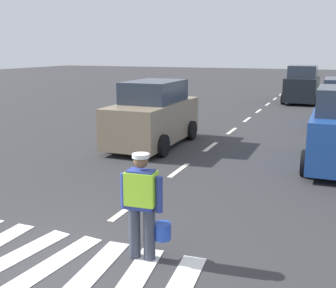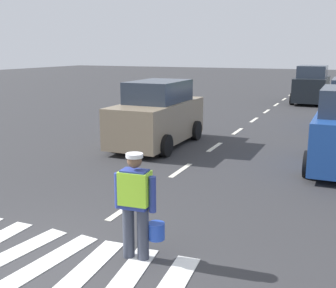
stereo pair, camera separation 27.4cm
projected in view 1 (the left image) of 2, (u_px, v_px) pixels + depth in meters
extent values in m
plane|color=#333335|center=(268.00, 104.00, 25.08)|extent=(96.00, 96.00, 0.00)
cube|color=white|center=(20.00, 255.00, 6.61)|extent=(0.62, 1.93, 0.01)
cube|color=white|center=(55.00, 262.00, 6.36)|extent=(0.55, 1.93, 0.01)
cube|color=white|center=(93.00, 271.00, 6.12)|extent=(0.50, 1.92, 0.01)
cube|color=white|center=(134.00, 280.00, 5.88)|extent=(0.59, 1.93, 0.01)
cube|color=silver|center=(127.00, 209.00, 8.52)|extent=(0.14, 1.40, 0.01)
cube|color=silver|center=(179.00, 170.00, 11.23)|extent=(0.14, 1.40, 0.01)
cube|color=silver|center=(211.00, 147.00, 13.95)|extent=(0.14, 1.40, 0.01)
cube|color=silver|center=(232.00, 131.00, 16.66)|extent=(0.14, 1.40, 0.01)
cube|color=silver|center=(247.00, 120.00, 19.38)|extent=(0.14, 1.40, 0.01)
cube|color=silver|center=(259.00, 111.00, 22.09)|extent=(0.14, 1.40, 0.01)
cube|color=silver|center=(268.00, 104.00, 24.81)|extent=(0.14, 1.40, 0.01)
cube|color=silver|center=(275.00, 99.00, 27.52)|extent=(0.14, 1.40, 0.01)
cube|color=silver|center=(281.00, 94.00, 30.24)|extent=(0.14, 1.40, 0.01)
cube|color=silver|center=(286.00, 91.00, 32.95)|extent=(0.14, 1.40, 0.01)
cube|color=silver|center=(290.00, 88.00, 35.67)|extent=(0.14, 1.40, 0.01)
cube|color=silver|center=(294.00, 85.00, 38.38)|extent=(0.14, 1.40, 0.01)
cube|color=silver|center=(297.00, 83.00, 41.10)|extent=(0.14, 1.40, 0.01)
cube|color=silver|center=(300.00, 81.00, 43.81)|extent=(0.14, 1.40, 0.01)
cube|color=silver|center=(302.00, 79.00, 46.52)|extent=(0.14, 1.40, 0.01)
cube|color=silver|center=(304.00, 77.00, 49.24)|extent=(0.14, 1.40, 0.01)
cylinder|color=#383D4C|center=(135.00, 233.00, 6.45)|extent=(0.18, 0.18, 0.82)
cylinder|color=#383D4C|center=(149.00, 235.00, 6.38)|extent=(0.18, 0.18, 0.82)
cube|color=navy|center=(141.00, 189.00, 6.26)|extent=(0.42, 0.27, 0.60)
cube|color=#A5EA33|center=(141.00, 188.00, 6.25)|extent=(0.48, 0.31, 0.51)
cylinder|color=navy|center=(124.00, 191.00, 6.35)|extent=(0.11, 0.11, 0.55)
cylinder|color=navy|center=(159.00, 195.00, 6.19)|extent=(0.11, 0.11, 0.55)
sphere|color=brown|center=(141.00, 161.00, 6.16)|extent=(0.22, 0.22, 0.22)
cylinder|color=silver|center=(141.00, 156.00, 6.15)|extent=(0.26, 0.26, 0.06)
cylinder|color=#2347B7|center=(163.00, 231.00, 6.41)|extent=(0.26, 0.26, 0.26)
cube|color=gray|center=(153.00, 121.00, 14.04)|extent=(1.75, 4.31, 1.27)
cube|color=#2D3847|center=(154.00, 91.00, 13.92)|extent=(1.54, 2.37, 0.70)
cylinder|color=black|center=(162.00, 146.00, 12.61)|extent=(0.22, 0.68, 0.68)
cylinder|color=black|center=(110.00, 141.00, 13.26)|extent=(0.22, 0.68, 0.68)
cylinder|color=black|center=(191.00, 130.00, 15.02)|extent=(0.22, 0.68, 0.68)
cylinder|color=black|center=(146.00, 127.00, 15.68)|extent=(0.22, 0.68, 0.68)
cube|color=black|center=(302.00, 88.00, 25.52)|extent=(1.80, 4.35, 1.36)
cube|color=#2D3847|center=(303.00, 71.00, 25.20)|extent=(1.58, 2.39, 0.70)
cylinder|color=black|center=(288.00, 94.00, 27.19)|extent=(0.22, 0.68, 0.68)
cylinder|color=black|center=(318.00, 95.00, 26.52)|extent=(0.22, 0.68, 0.68)
cylinder|color=black|center=(283.00, 99.00, 24.75)|extent=(0.22, 0.68, 0.68)
cylinder|color=black|center=(316.00, 100.00, 24.08)|extent=(0.22, 0.68, 0.68)
cylinder|color=black|center=(312.00, 144.00, 12.85)|extent=(0.22, 0.68, 0.68)
cylinder|color=black|center=(305.00, 163.00, 10.68)|extent=(0.22, 0.68, 0.68)
cylinder|color=black|center=(320.00, 113.00, 19.12)|extent=(0.22, 0.68, 0.68)
cylinder|color=black|center=(317.00, 122.00, 16.67)|extent=(0.22, 0.68, 0.68)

